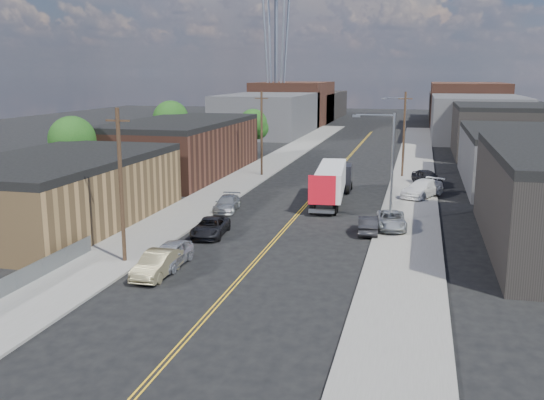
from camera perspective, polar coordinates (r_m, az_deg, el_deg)
The scene contains 32 objects.
ground at distance 85.82m, azimuth 6.92°, elevation 3.67°, with size 260.00×260.00×0.00m, color black.
centerline at distance 71.13m, azimuth 5.44°, elevation 2.02°, with size 0.32×120.00×0.01m, color gold.
sidewalk_left at distance 73.08m, azimuth -1.96°, elevation 2.38°, with size 5.00×140.00×0.15m, color slate.
sidewalk_right at distance 70.40m, azimuth 13.11°, elevation 1.71°, with size 5.00×140.00×0.15m, color slate.
warehouse_tan at distance 51.69m, azimuth -19.43°, elevation 0.82°, with size 12.00×22.00×5.60m.
warehouse_brown at distance 74.44m, azimuth -8.52°, elevation 4.94°, with size 12.00×26.00×6.60m.
industrial_right_b at distance 71.93m, azimuth 23.25°, elevation 3.67°, with size 14.00×24.00×6.10m.
industrial_right_c at distance 97.44m, azimuth 20.89°, elevation 6.20°, with size 14.00×22.00×7.60m.
skyline_left_a at distance 123.37m, azimuth -0.35°, elevation 8.09°, with size 16.00×30.00×8.00m, color #353537.
skyline_right_a at distance 120.04m, azimuth 18.66°, elevation 7.37°, with size 16.00×30.00×8.00m, color #353537.
skyline_left_b at distance 147.64m, azimuth 2.05°, elevation 9.09°, with size 16.00×26.00×10.00m, color #43251B.
skyline_right_b at distance 144.87m, azimuth 17.91°, elevation 8.48°, with size 16.00×26.00×10.00m, color #43251B.
skyline_left_c at distance 167.32m, azimuth 3.47°, elevation 8.88°, with size 16.00×40.00×7.00m, color black.
skyline_right_c at distance 164.88m, azimuth 17.42°, elevation 8.32°, with size 16.00×40.00×7.00m, color black.
streetlight_near at distance 49.89m, azimuth 10.81°, elevation 3.85°, with size 3.39×0.25×9.00m.
streetlight_far at distance 84.67m, azimuth 12.15°, elevation 7.01°, with size 3.39×0.25×9.00m.
utility_pole_left_near at distance 39.56m, azimuth -14.03°, elevation 1.38°, with size 1.60×0.26×10.00m.
utility_pole_left_far at distance 72.08m, azimuth -0.98°, elevation 6.32°, with size 1.60×0.26×10.00m.
utility_pole_right at distance 72.72m, azimuth 12.31°, elevation 6.10°, with size 1.60×0.26×10.00m.
chainlink_fence at distance 37.07m, azimuth -22.95°, elevation -7.07°, with size 0.05×16.00×1.22m.
tree_left_near at distance 64.52m, azimuth -18.22°, elevation 5.11°, with size 4.85×4.76×7.91m.
tree_left_mid at distance 86.62m, azimuth -9.46°, elevation 7.31°, with size 5.10×5.04×8.37m.
tree_left_far at distance 89.97m, azimuth -1.76°, elevation 7.05°, with size 4.35×4.20×6.97m.
semi_truck at distance 58.28m, azimuth 5.78°, elevation 1.87°, with size 3.22×13.92×3.59m.
car_left_a at distance 39.21m, azimuth -9.55°, elevation -5.07°, with size 1.85×4.60×1.57m, color #BBBDC1.
car_left_b at distance 37.47m, azimuth -10.76°, elevation -5.95°, with size 1.61×4.61×1.52m, color #776E4E.
car_left_c at distance 46.04m, azimuth -5.82°, elevation -2.56°, with size 2.25×4.88×1.36m, color black.
car_left_d at distance 54.22m, azimuth -4.25°, elevation -0.33°, with size 1.89×4.65×1.35m, color #9CA0A1.
car_right_oncoming at distance 47.08m, azimuth 9.01°, elevation -2.30°, with size 1.47×4.21×1.39m, color black.
car_right_lot_a at distance 48.30m, azimuth 11.16°, elevation -1.86°, with size 2.22×4.82×1.34m, color #AFB3B5.
car_right_lot_b at distance 61.38m, azimuth 13.97°, elevation 1.07°, with size 2.31×5.69×1.65m, color white.
car_right_lot_c at distance 68.10m, azimuth 14.37°, elevation 2.08°, with size 1.94×4.82×1.64m, color black.
Camera 1 is at (10.12, -24.36, 12.08)m, focal length 40.00 mm.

